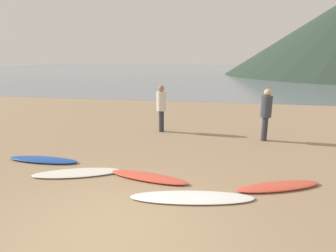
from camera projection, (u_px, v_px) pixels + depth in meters
name	position (u px, v px, depth m)	size (l,w,h in m)	color
ground_plane	(185.00, 117.00, 14.19)	(120.00, 120.00, 0.20)	#997C5B
ocean_water	(214.00, 70.00, 65.98)	(140.00, 100.00, 0.01)	slate
surfboard_0	(43.00, 160.00, 7.78)	(2.08, 0.48, 0.10)	#1E479E
surfboard_1	(77.00, 173.00, 6.92)	(2.15, 0.58, 0.07)	silver
surfboard_2	(148.00, 177.00, 6.65)	(2.01, 0.46, 0.10)	#D84C38
surfboard_3	(192.00, 197.00, 5.71)	(2.58, 0.59, 0.07)	white
surfboard_4	(278.00, 186.00, 6.18)	(2.02, 0.46, 0.09)	#D84C38
person_0	(266.00, 111.00, 9.52)	(0.37, 0.37, 1.82)	#2D2D38
person_1	(161.00, 105.00, 10.70)	(0.37, 0.37, 1.82)	#2D2D38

